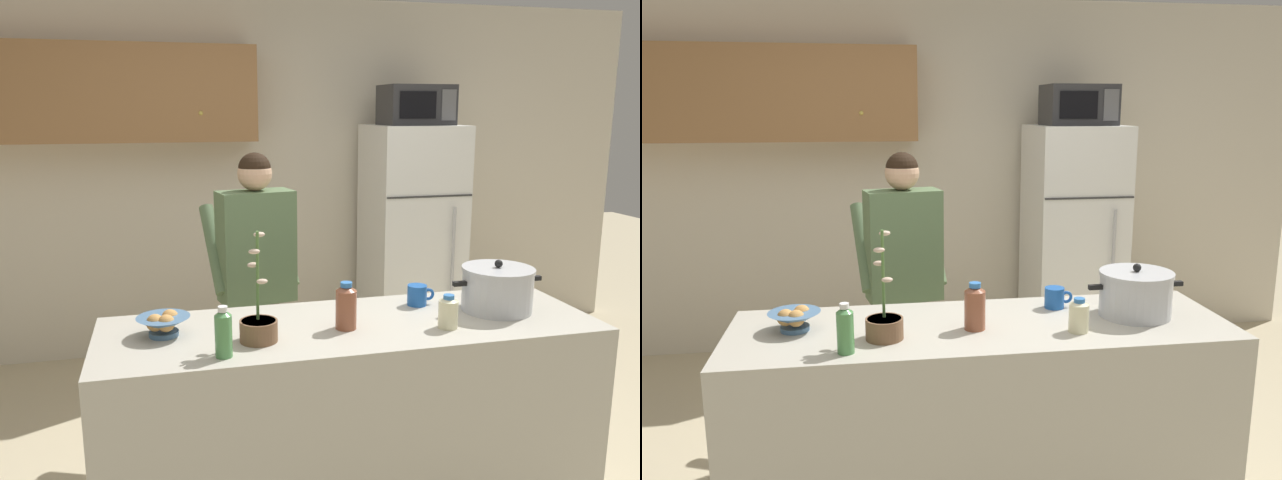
{
  "view_description": "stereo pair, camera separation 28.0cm",
  "coord_description": "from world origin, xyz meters",
  "views": [
    {
      "loc": [
        -0.75,
        -2.42,
        1.82
      ],
      "look_at": [
        0.0,
        0.55,
        1.17
      ],
      "focal_mm": 35.16,
      "sensor_mm": 36.0,
      "label": 1
    },
    {
      "loc": [
        -0.47,
        -2.48,
        1.82
      ],
      "look_at": [
        0.0,
        0.55,
        1.17
      ],
      "focal_mm": 35.16,
      "sensor_mm": 36.0,
      "label": 2
    }
  ],
  "objects": [
    {
      "name": "back_wall_unit",
      "position": [
        -0.25,
        2.25,
        1.43
      ],
      "size": [
        6.0,
        0.48,
        2.6
      ],
      "color": "beige",
      "rests_on": "ground"
    },
    {
      "name": "bottle_mid_counter",
      "position": [
        0.37,
        -0.15,
        0.99
      ],
      "size": [
        0.08,
        0.08,
        0.14
      ],
      "color": "beige",
      "rests_on": "kitchen_island"
    },
    {
      "name": "bread_bowl",
      "position": [
        -0.77,
        0.04,
        0.97
      ],
      "size": [
        0.21,
        0.21,
        0.1
      ],
      "color": "#4C7299",
      "rests_on": "kitchen_island"
    },
    {
      "name": "kitchen_island",
      "position": [
        0.0,
        0.0,
        0.46
      ],
      "size": [
        2.11,
        0.68,
        0.92
      ],
      "primitive_type": "cube",
      "color": "#BCB7A8",
      "rests_on": "ground"
    },
    {
      "name": "coffee_mug",
      "position": [
        0.37,
        0.17,
        0.97
      ],
      "size": [
        0.13,
        0.09,
        0.1
      ],
      "color": "#1E59B2",
      "rests_on": "kitchen_island"
    },
    {
      "name": "person_near_pot",
      "position": [
        -0.27,
        0.9,
        0.98
      ],
      "size": [
        0.54,
        0.48,
        1.59
      ],
      "color": "#726656",
      "rests_on": "ground"
    },
    {
      "name": "bottle_far_corner",
      "position": [
        -0.04,
        -0.05,
        1.02
      ],
      "size": [
        0.09,
        0.09,
        0.2
      ],
      "color": "brown",
      "rests_on": "kitchen_island"
    },
    {
      "name": "cooking_pot",
      "position": [
        0.69,
        0.01,
        1.02
      ],
      "size": [
        0.43,
        0.32,
        0.23
      ],
      "color": "silver",
      "rests_on": "kitchen_island"
    },
    {
      "name": "bottle_near_edge",
      "position": [
        -0.56,
        -0.23,
        1.01
      ],
      "size": [
        0.06,
        0.06,
        0.19
      ],
      "color": "#4C8C4C",
      "rests_on": "kitchen_island"
    },
    {
      "name": "microwave",
      "position": [
        1.03,
        1.83,
        1.84
      ],
      "size": [
        0.48,
        0.37,
        0.28
      ],
      "color": "#2D2D30",
      "rests_on": "refrigerator"
    },
    {
      "name": "potted_orchid",
      "position": [
        -0.41,
        -0.11,
        0.98
      ],
      "size": [
        0.15,
        0.15,
        0.44
      ],
      "color": "brown",
      "rests_on": "kitchen_island"
    },
    {
      "name": "refrigerator",
      "position": [
        1.03,
        1.85,
        0.85
      ],
      "size": [
        0.64,
        0.68,
        1.7
      ],
      "color": "white",
      "rests_on": "ground"
    }
  ]
}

